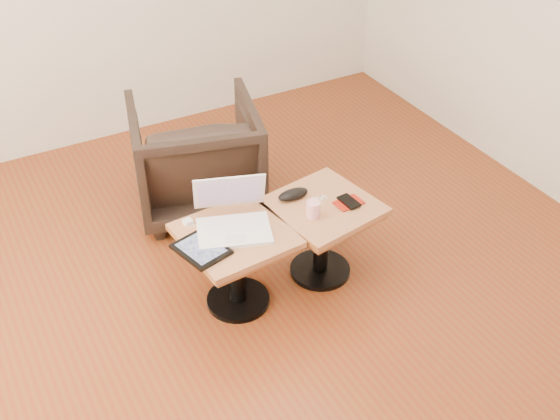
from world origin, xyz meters
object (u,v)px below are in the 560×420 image
side_table_right (322,222)px  armchair (196,157)px  side_table_left (236,251)px  laptop (233,218)px  striped_cup (313,210)px

side_table_right → armchair: size_ratio=0.78×
side_table_left → laptop: bearing=69.9°
side_table_right → striped_cup: (-0.10, -0.07, 0.16)m
side_table_right → laptop: laptop is taller
striped_cup → armchair: armchair is taller
side_table_left → side_table_right: bearing=-5.3°
side_table_right → laptop: 0.52m
side_table_right → side_table_left: bearing=169.8°
side_table_right → striped_cup: bearing=-156.2°
side_table_left → striped_cup: striped_cup is taller
side_table_right → laptop: (-0.49, 0.06, 0.16)m
laptop → striped_cup: bearing=1.3°
side_table_left → armchair: size_ratio=0.73×
side_table_right → armchair: armchair is taller
laptop → striped_cup: laptop is taller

